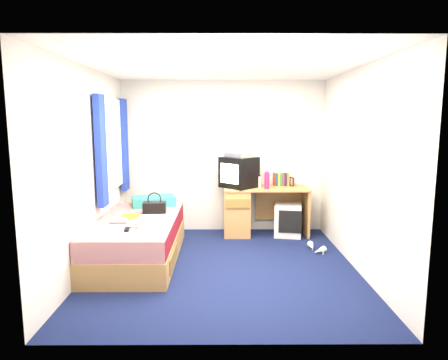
{
  "coord_description": "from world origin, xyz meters",
  "views": [
    {
      "loc": [
        -0.02,
        -4.67,
        1.79
      ],
      "look_at": [
        0.01,
        0.7,
        0.98
      ],
      "focal_mm": 32.0,
      "sensor_mm": 36.0,
      "label": 1
    }
  ],
  "objects_px": {
    "pillow": "(154,201)",
    "bed": "(138,239)",
    "aerosol_can": "(260,182)",
    "magazine": "(129,216)",
    "picture_frame": "(292,182)",
    "white_heels": "(315,248)",
    "storage_cube": "(288,220)",
    "crt_tv": "(239,172)",
    "pink_water_bottle": "(267,181)",
    "water_bottle": "(119,220)",
    "vcr": "(239,155)",
    "colour_swatch_fan": "(137,227)",
    "desk": "(248,209)",
    "towel": "(153,221)",
    "remote_control": "(127,229)",
    "handbag": "(155,207)"
  },
  "relations": [
    {
      "from": "pillow",
      "to": "white_heels",
      "type": "xyz_separation_m",
      "value": [
        2.29,
        -0.5,
        -0.57
      ]
    },
    {
      "from": "towel",
      "to": "picture_frame",
      "type": "bearing_deg",
      "value": 39.7
    },
    {
      "from": "pillow",
      "to": "towel",
      "type": "height_order",
      "value": "pillow"
    },
    {
      "from": "magazine",
      "to": "colour_swatch_fan",
      "type": "xyz_separation_m",
      "value": [
        0.21,
        -0.53,
        -0.0
      ]
    },
    {
      "from": "white_heels",
      "to": "water_bottle",
      "type": "bearing_deg",
      "value": -168.41
    },
    {
      "from": "colour_swatch_fan",
      "to": "white_heels",
      "type": "distance_m",
      "value": 2.44
    },
    {
      "from": "pillow",
      "to": "water_bottle",
      "type": "distance_m",
      "value": 1.05
    },
    {
      "from": "handbag",
      "to": "white_heels",
      "type": "height_order",
      "value": "handbag"
    },
    {
      "from": "handbag",
      "to": "magazine",
      "type": "bearing_deg",
      "value": -150.08
    },
    {
      "from": "water_bottle",
      "to": "white_heels",
      "type": "height_order",
      "value": "water_bottle"
    },
    {
      "from": "aerosol_can",
      "to": "remote_control",
      "type": "height_order",
      "value": "aerosol_can"
    },
    {
      "from": "desk",
      "to": "colour_swatch_fan",
      "type": "relative_size",
      "value": 5.91
    },
    {
      "from": "desk",
      "to": "vcr",
      "type": "distance_m",
      "value": 0.86
    },
    {
      "from": "storage_cube",
      "to": "vcr",
      "type": "xyz_separation_m",
      "value": [
        -0.76,
        0.09,
        1.01
      ]
    },
    {
      "from": "towel",
      "to": "remote_control",
      "type": "relative_size",
      "value": 2.0
    },
    {
      "from": "desk",
      "to": "white_heels",
      "type": "xyz_separation_m",
      "value": [
        0.87,
        -0.85,
        -0.37
      ]
    },
    {
      "from": "water_bottle",
      "to": "pillow",
      "type": "bearing_deg",
      "value": 75.86
    },
    {
      "from": "picture_frame",
      "to": "white_heels",
      "type": "xyz_separation_m",
      "value": [
        0.17,
        -0.96,
        -0.78
      ]
    },
    {
      "from": "vcr",
      "to": "aerosol_can",
      "type": "relative_size",
      "value": 2.26
    },
    {
      "from": "storage_cube",
      "to": "magazine",
      "type": "xyz_separation_m",
      "value": [
        -2.23,
        -0.97,
        0.3
      ]
    },
    {
      "from": "aerosol_can",
      "to": "vcr",
      "type": "bearing_deg",
      "value": 176.37
    },
    {
      "from": "aerosol_can",
      "to": "colour_swatch_fan",
      "type": "relative_size",
      "value": 0.78
    },
    {
      "from": "bed",
      "to": "white_heels",
      "type": "xyz_separation_m",
      "value": [
        2.36,
        0.3,
        -0.23
      ]
    },
    {
      "from": "storage_cube",
      "to": "white_heels",
      "type": "relative_size",
      "value": 1.23
    },
    {
      "from": "vcr",
      "to": "colour_swatch_fan",
      "type": "relative_size",
      "value": 1.77
    },
    {
      "from": "picture_frame",
      "to": "colour_swatch_fan",
      "type": "bearing_deg",
      "value": -155.56
    },
    {
      "from": "remote_control",
      "to": "crt_tv",
      "type": "bearing_deg",
      "value": 42.55
    },
    {
      "from": "pillow",
      "to": "bed",
      "type": "bearing_deg",
      "value": -95.44
    },
    {
      "from": "magazine",
      "to": "pink_water_bottle",
      "type": "bearing_deg",
      "value": 25.61
    },
    {
      "from": "pink_water_bottle",
      "to": "towel",
      "type": "bearing_deg",
      "value": -138.26
    },
    {
      "from": "crt_tv",
      "to": "magazine",
      "type": "bearing_deg",
      "value": -100.41
    },
    {
      "from": "aerosol_can",
      "to": "towel",
      "type": "relative_size",
      "value": 0.54
    },
    {
      "from": "pillow",
      "to": "picture_frame",
      "type": "xyz_separation_m",
      "value": [
        2.11,
        0.47,
        0.21
      ]
    },
    {
      "from": "bed",
      "to": "pink_water_bottle",
      "type": "distance_m",
      "value": 2.11
    },
    {
      "from": "bed",
      "to": "vcr",
      "type": "distance_m",
      "value": 2.03
    },
    {
      "from": "desk",
      "to": "aerosol_can",
      "type": "xyz_separation_m",
      "value": [
        0.18,
        -0.02,
        0.43
      ]
    },
    {
      "from": "towel",
      "to": "colour_swatch_fan",
      "type": "distance_m",
      "value": 0.19
    },
    {
      "from": "desk",
      "to": "picture_frame",
      "type": "height_order",
      "value": "picture_frame"
    },
    {
      "from": "picture_frame",
      "to": "colour_swatch_fan",
      "type": "distance_m",
      "value": 2.71
    },
    {
      "from": "pillow",
      "to": "handbag",
      "type": "distance_m",
      "value": 0.51
    },
    {
      "from": "vcr",
      "to": "picture_frame",
      "type": "height_order",
      "value": "vcr"
    },
    {
      "from": "aerosol_can",
      "to": "pink_water_bottle",
      "type": "bearing_deg",
      "value": -54.16
    },
    {
      "from": "pillow",
      "to": "storage_cube",
      "type": "height_order",
      "value": "pillow"
    },
    {
      "from": "pillow",
      "to": "crt_tv",
      "type": "distance_m",
      "value": 1.37
    },
    {
      "from": "bed",
      "to": "vcr",
      "type": "height_order",
      "value": "vcr"
    },
    {
      "from": "pink_water_bottle",
      "to": "towel",
      "type": "height_order",
      "value": "pink_water_bottle"
    },
    {
      "from": "bed",
      "to": "remote_control",
      "type": "height_order",
      "value": "remote_control"
    },
    {
      "from": "colour_swatch_fan",
      "to": "white_heels",
      "type": "relative_size",
      "value": 0.54
    },
    {
      "from": "aerosol_can",
      "to": "magazine",
      "type": "bearing_deg",
      "value": -149.99
    },
    {
      "from": "pillow",
      "to": "water_bottle",
      "type": "bearing_deg",
      "value": -104.14
    }
  ]
}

